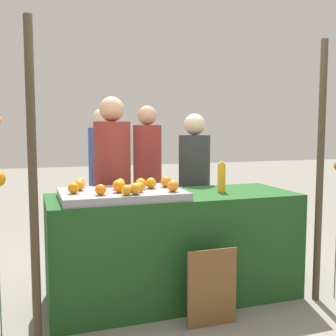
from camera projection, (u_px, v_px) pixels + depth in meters
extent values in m
plane|color=gray|center=(174.00, 297.00, 3.41)|extent=(24.00, 24.00, 0.00)
cube|color=#1E4C1E|center=(174.00, 246.00, 3.37)|extent=(2.01, 0.76, 0.86)
cube|color=gray|center=(122.00, 194.00, 3.14)|extent=(0.93, 0.63, 0.06)
sphere|color=orange|center=(141.00, 184.00, 3.18)|extent=(0.09, 0.09, 0.09)
sphere|color=orange|center=(73.00, 188.00, 2.98)|extent=(0.08, 0.08, 0.08)
sphere|color=orange|center=(139.00, 187.00, 3.05)|extent=(0.08, 0.08, 0.08)
sphere|color=orange|center=(101.00, 190.00, 2.91)|extent=(0.08, 0.08, 0.08)
sphere|color=orange|center=(126.00, 190.00, 2.90)|extent=(0.07, 0.07, 0.07)
sphere|color=orange|center=(135.00, 189.00, 2.93)|extent=(0.08, 0.08, 0.08)
sphere|color=orange|center=(119.00, 186.00, 3.03)|extent=(0.09, 0.09, 0.09)
sphere|color=orange|center=(117.00, 185.00, 3.17)|extent=(0.08, 0.08, 0.08)
sphere|color=orange|center=(151.00, 183.00, 3.23)|extent=(0.09, 0.09, 0.09)
sphere|color=orange|center=(166.00, 182.00, 3.30)|extent=(0.09, 0.09, 0.09)
sphere|color=orange|center=(173.00, 186.00, 3.06)|extent=(0.09, 0.09, 0.09)
sphere|color=orange|center=(79.00, 185.00, 3.12)|extent=(0.08, 0.08, 0.08)
sphere|color=orange|center=(120.00, 183.00, 3.28)|extent=(0.07, 0.07, 0.07)
sphere|color=orange|center=(80.00, 183.00, 3.28)|extent=(0.08, 0.08, 0.08)
cylinder|color=gold|center=(222.00, 178.00, 3.43)|extent=(0.07, 0.07, 0.24)
cylinder|color=yellow|center=(222.00, 162.00, 3.42)|extent=(0.04, 0.04, 0.02)
cube|color=brown|center=(212.00, 289.00, 2.88)|extent=(0.37, 0.01, 0.57)
cube|color=black|center=(211.00, 288.00, 2.90)|extent=(0.35, 0.02, 0.54)
cylinder|color=maroon|center=(113.00, 200.00, 3.82)|extent=(0.34, 0.34, 1.46)
sphere|color=tan|center=(112.00, 109.00, 3.73)|extent=(0.23, 0.23, 0.23)
cylinder|color=#333338|center=(194.00, 202.00, 4.07)|extent=(0.31, 0.31, 1.33)
sphere|color=beige|center=(195.00, 124.00, 4.00)|extent=(0.21, 0.21, 0.21)
cylinder|color=#384C8C|center=(103.00, 188.00, 4.79)|extent=(0.33, 0.33, 1.40)
sphere|color=beige|center=(102.00, 118.00, 4.72)|extent=(0.22, 0.22, 0.22)
cylinder|color=maroon|center=(148.00, 186.00, 4.82)|extent=(0.33, 0.33, 1.43)
sphere|color=tan|center=(147.00, 115.00, 4.74)|extent=(0.22, 0.22, 0.22)
cylinder|color=#473828|center=(33.00, 185.00, 2.57)|extent=(0.06, 0.06, 2.08)
cylinder|color=#473828|center=(320.00, 173.00, 3.26)|extent=(0.06, 0.06, 2.08)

